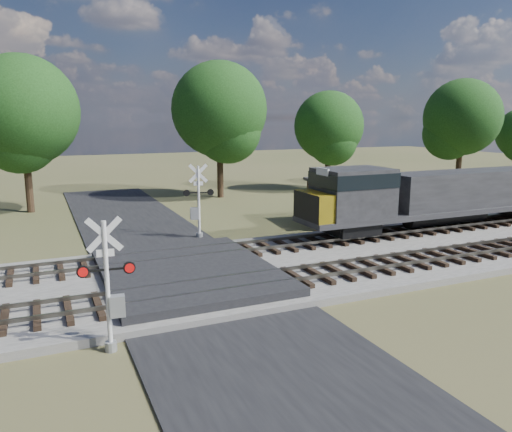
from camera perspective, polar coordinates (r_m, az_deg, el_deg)
name	(u,v)px	position (r m, az deg, el deg)	size (l,w,h in m)	color
ground	(191,284)	(21.53, -7.42, -7.75)	(160.00, 160.00, 0.00)	#494F2A
ballast_bed	(377,253)	(26.34, 13.63, -4.10)	(140.00, 10.00, 0.30)	gray
road	(191,283)	(21.52, -7.42, -7.64)	(7.00, 60.00, 0.08)	black
crossing_panel	(188,274)	(21.89, -7.81, -6.57)	(7.00, 9.00, 0.62)	#262628
track_near	(278,279)	(20.70, 2.54, -7.23)	(140.00, 2.60, 0.33)	black
track_far	(234,250)	(25.09, -2.54, -3.93)	(140.00, 2.60, 0.33)	black
crossing_signal_near	(111,296)	(15.60, -16.24, -8.83)	(1.67, 0.38, 4.15)	silver
crossing_signal_far	(197,208)	(29.10, -6.72, 0.94)	(1.75, 0.48, 4.37)	silver
equipment_shed	(346,201)	(33.54, 10.24, 1.64)	(4.78, 4.78, 2.96)	#48301E
treeline	(200,119)	(42.01, -6.39, 10.93)	(77.41, 11.53, 11.77)	black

